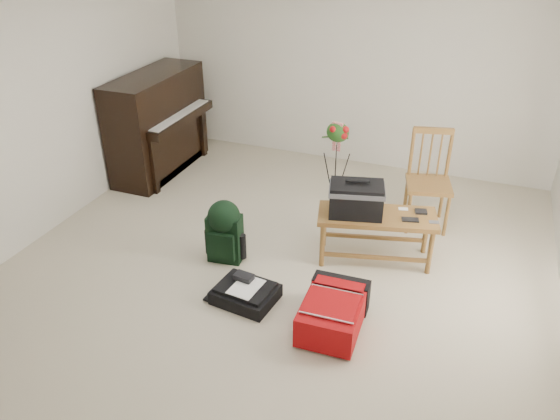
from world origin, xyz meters
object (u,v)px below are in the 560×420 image
at_px(dining_chair, 430,181).
at_px(red_suitcase, 335,309).
at_px(black_duffel, 246,293).
at_px(flower_stand, 336,165).
at_px(bench, 363,202).
at_px(piano, 159,126).
at_px(green_backpack, 224,229).

xyz_separation_m(dining_chair, red_suitcase, (-0.45, -1.91, -0.35)).
relative_size(black_duffel, flower_stand, 0.55).
bearing_deg(dining_chair, bench, -133.31).
bearing_deg(black_duffel, red_suitcase, 5.62).
bearing_deg(piano, dining_chair, -2.84).
relative_size(green_backpack, flower_stand, 0.62).
bearing_deg(red_suitcase, bench, 90.69).
height_order(black_duffel, green_backpack, green_backpack).
relative_size(piano, flower_stand, 1.47).
bearing_deg(bench, dining_chair, 45.94).
bearing_deg(flower_stand, bench, -47.00).
distance_m(dining_chair, red_suitcase, 2.00).
bearing_deg(black_duffel, flower_stand, 90.06).
bearing_deg(red_suitcase, dining_chair, 74.70).
distance_m(piano, red_suitcase, 3.60).
relative_size(dining_chair, flower_stand, 1.01).
bearing_deg(green_backpack, dining_chair, 32.37).
bearing_deg(flower_stand, black_duffel, -83.15).
xyz_separation_m(bench, red_suitcase, (0.05, -1.04, -0.44)).
xyz_separation_m(bench, black_duffel, (-0.76, -1.02, -0.52)).
distance_m(green_backpack, flower_stand, 1.61).
bearing_deg(dining_chair, flower_stand, 163.22).
xyz_separation_m(bench, flower_stand, (-0.53, 0.93, -0.10)).
relative_size(dining_chair, green_backpack, 1.64).
distance_m(piano, dining_chair, 3.37).
xyz_separation_m(red_suitcase, green_backpack, (-1.24, 0.52, 0.19)).
distance_m(dining_chair, black_duffel, 2.32).
xyz_separation_m(red_suitcase, flower_stand, (-0.57, 1.97, 0.34)).
height_order(bench, dining_chair, dining_chair).
bearing_deg(piano, red_suitcase, -35.55).
relative_size(bench, black_duffel, 2.10).
height_order(bench, black_duffel, bench).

